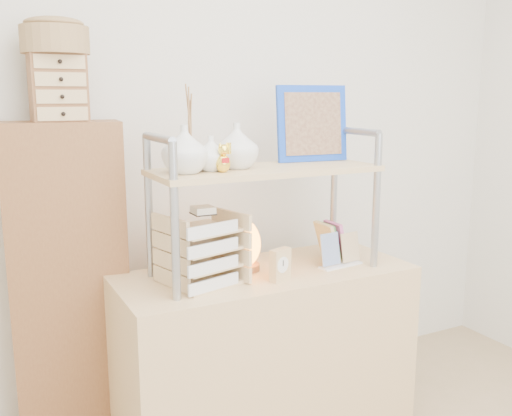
{
  "coord_description": "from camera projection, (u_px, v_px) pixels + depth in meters",
  "views": [
    {
      "loc": [
        -1.05,
        -0.75,
        1.45
      ],
      "look_at": [
        -0.04,
        1.2,
        1.01
      ],
      "focal_mm": 40.0,
      "sensor_mm": 36.0,
      "label": 1
    }
  ],
  "objects": [
    {
      "name": "desk_clock",
      "position": [
        280.0,
        265.0,
        2.18
      ],
      "size": [
        0.1,
        0.06,
        0.12
      ],
      "color": "tan",
      "rests_on": "desk"
    },
    {
      "name": "woven_basket",
      "position": [
        55.0,
        40.0,
        2.12
      ],
      "size": [
        0.25,
        0.25,
        0.1
      ],
      "primitive_type": "cylinder",
      "color": "olive",
      "rests_on": "drawer_chest"
    },
    {
      "name": "hutch",
      "position": [
        247.0,
        161.0,
        2.19
      ],
      "size": [
        0.9,
        0.34,
        0.74
      ],
      "color": "#999FA7",
      "rests_on": "desk"
    },
    {
      "name": "postcard_stand",
      "position": [
        340.0,
        256.0,
        2.37
      ],
      "size": [
        0.21,
        0.08,
        0.14
      ],
      "color": "white",
      "rests_on": "desk"
    },
    {
      "name": "cabinet",
      "position": [
        71.0,
        288.0,
        2.33
      ],
      "size": [
        0.48,
        0.29,
        1.35
      ],
      "primitive_type": "cube",
      "rotation": [
        0.0,
        0.0,
        -0.12
      ],
      "color": "brown",
      "rests_on": "ground"
    },
    {
      "name": "salt_lamp",
      "position": [
        245.0,
        245.0,
        2.3
      ],
      "size": [
        0.14,
        0.13,
        0.21
      ],
      "color": "brown",
      "rests_on": "desk"
    },
    {
      "name": "desk",
      "position": [
        265.0,
        357.0,
        2.38
      ],
      "size": [
        1.2,
        0.5,
        0.75
      ],
      "primitive_type": "cube",
      "color": "tan",
      "rests_on": "ground"
    },
    {
      "name": "drawer_chest",
      "position": [
        58.0,
        88.0,
        2.15
      ],
      "size": [
        0.2,
        0.16,
        0.25
      ],
      "color": "brown",
      "rests_on": "cabinet"
    },
    {
      "name": "letter_tray",
      "position": [
        203.0,
        253.0,
        2.13
      ],
      "size": [
        0.29,
        0.29,
        0.3
      ],
      "color": "#D5B080",
      "rests_on": "desk"
    }
  ]
}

